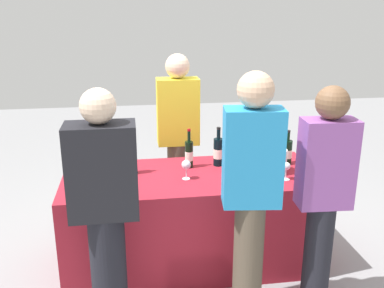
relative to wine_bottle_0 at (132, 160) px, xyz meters
name	(u,v)px	position (x,y,z in m)	size (l,w,h in m)	color
ground_plane	(192,260)	(0.46, -0.09, -0.87)	(12.00, 12.00, 0.00)	gray
tasting_table	(192,218)	(0.46, -0.09, -0.49)	(1.99, 0.83, 0.76)	maroon
wine_bottle_0	(132,160)	(0.00, 0.00, 0.00)	(0.07, 0.07, 0.31)	black
wine_bottle_1	(189,154)	(0.46, 0.07, 0.00)	(0.07, 0.07, 0.32)	black
wine_bottle_2	(218,152)	(0.70, 0.08, 0.01)	(0.08, 0.08, 0.32)	black
wine_bottle_3	(231,151)	(0.80, 0.07, 0.01)	(0.08, 0.08, 0.32)	black
wine_bottle_4	(253,151)	(0.99, 0.08, -0.01)	(0.07, 0.07, 0.30)	black
wine_bottle_5	(273,154)	(1.14, 0.00, -0.01)	(0.07, 0.07, 0.29)	black
wine_bottle_6	(287,152)	(1.27, 0.03, -0.01)	(0.08, 0.08, 0.29)	black
wine_glass_0	(186,165)	(0.40, -0.18, 0.00)	(0.07, 0.07, 0.15)	silver
wine_glass_1	(252,168)	(0.88, -0.28, -0.01)	(0.07, 0.07, 0.14)	silver
wine_glass_2	(286,167)	(1.14, -0.30, -0.01)	(0.06, 0.06, 0.14)	silver
ice_bucket	(274,161)	(1.10, -0.14, -0.02)	(0.20, 0.20, 0.19)	silver
server_pouring	(178,135)	(0.43, 0.60, 0.01)	(0.38, 0.22, 1.62)	brown
guest_0	(105,206)	(-0.18, -0.73, -0.03)	(0.42, 0.23, 1.58)	black
guest_1	(251,189)	(0.73, -0.79, 0.04)	(0.38, 0.24, 1.66)	brown
guest_2	(324,193)	(1.22, -0.78, -0.01)	(0.35, 0.21, 1.56)	black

